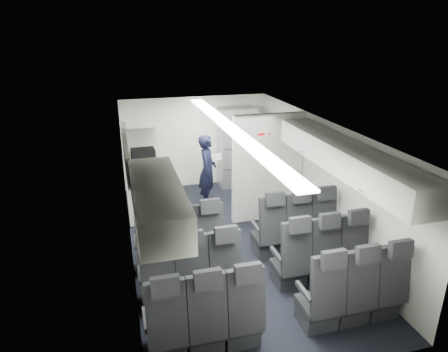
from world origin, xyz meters
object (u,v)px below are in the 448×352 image
seat_row_rear (282,308)px  galley_unit (237,147)px  seat_row_mid (258,268)px  carry_on_bag (143,156)px  seat_row_front (239,238)px  boarding_door (128,173)px  flight_attendant (207,171)px

seat_row_rear → galley_unit: (0.95, 5.05, 0.55)m
galley_unit → seat_row_mid: bearing=-102.9°
seat_row_rear → carry_on_bag: carry_on_bag is taller
seat_row_front → carry_on_bag: 2.03m
galley_unit → boarding_door: 2.84m
seat_row_front → boarding_door: bearing=128.2°
seat_row_mid → carry_on_bag: 2.42m
boarding_door → seat_row_front: bearing=-51.8°
seat_row_mid → boarding_door: (-1.64, 2.99, 0.55)m
seat_row_rear → boarding_door: size_ratio=1.79×
flight_attendant → galley_unit: bearing=-24.2°
seat_row_mid → galley_unit: size_ratio=1.75×
seat_row_front → flight_attendant: size_ratio=2.14×
boarding_door → carry_on_bag: size_ratio=5.22×
seat_row_mid → flight_attendant: bearing=89.8°
carry_on_bag → galley_unit: bearing=46.4°
flight_attendant → seat_row_rear: bearing=-159.4°
seat_row_rear → flight_attendant: bearing=89.9°
seat_row_front → seat_row_rear: (0.00, -1.80, 0.00)m
galley_unit → flight_attendant: galley_unit is taller
seat_row_rear → boarding_door: bearing=112.9°
seat_row_rear → carry_on_bag: bearing=121.3°
galley_unit → flight_attendant: bearing=-134.9°
carry_on_bag → boarding_door: bearing=95.6°
flight_attendant → seat_row_front: bearing=-159.5°
seat_row_front → galley_unit: bearing=73.7°
galley_unit → flight_attendant: size_ratio=1.22×
boarding_door → carry_on_bag: bearing=-81.6°
boarding_door → flight_attendant: boarding_door is taller
seat_row_front → seat_row_mid: (0.00, -0.90, 0.00)m
seat_row_rear → seat_row_front: bearing=90.0°
seat_row_rear → carry_on_bag: (-1.41, 2.32, 1.37)m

